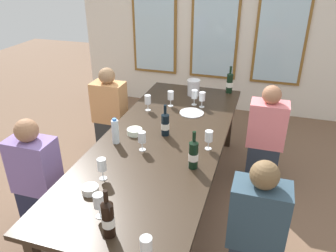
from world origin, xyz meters
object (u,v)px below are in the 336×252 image
Objects in this scene: seated_person_2 at (37,181)px; seated_person_3 at (256,233)px; wine_bottle_3 at (193,154)px; dining_table at (163,144)px; wine_glass_2 at (148,100)px; wine_glass_7 at (102,165)px; seated_person_0 at (110,115)px; wine_glass_1 at (99,201)px; wine_glass_4 at (171,96)px; tasting_bowl_1 at (90,189)px; tasting_bowl_0 at (135,131)px; seated_person_1 at (265,138)px; wine_bottle_2 at (165,124)px; wine_glass_5 at (146,245)px; wine_glass_8 at (194,95)px; wine_bottle_0 at (108,218)px; water_bottle at (115,131)px; wine_glass_6 at (142,138)px; wine_glass_0 at (209,137)px; wine_glass_3 at (202,97)px; wine_bottle_1 at (230,83)px; white_plate_0 at (192,113)px; metal_pitcher at (194,87)px.

seated_person_2 and seated_person_3 have the same top height.
dining_table is at bearing 134.46° from wine_bottle_3.
seated_person_3 is (1.26, -1.28, -0.33)m from wine_glass_2.
seated_person_0 is at bearing 114.69° from wine_glass_7.
wine_glass_1 is 1.10m from seated_person_3.
seated_person_2 is at bearing 152.60° from wine_glass_1.
seated_person_2 is (-0.76, -1.40, -0.33)m from wine_glass_4.
tasting_bowl_1 is at bearing -105.46° from dining_table.
tasting_bowl_0 is 0.56m from wine_glass_2.
dining_table is at bearing -78.60° from wine_glass_4.
dining_table is 1.18m from seated_person_0.
seated_person_1 reaches higher than tasting_bowl_0.
wine_bottle_2 is 0.68m from wine_glass_4.
wine_glass_8 is (-0.25, 2.20, -0.00)m from wine_glass_5.
wine_bottle_0 reaches higher than water_bottle.
wine_glass_5 and wine_glass_8 have the same top height.
wine_glass_6 is at bearing 92.59° from wine_glass_1.
wine_glass_1 is 1.00× the size of wine_glass_2.
wine_glass_3 is at bearing 105.58° from wine_glass_0.
tasting_bowl_0 is at bearing -117.58° from wine_bottle_1.
wine_glass_5 is 0.85m from wine_glass_7.
seated_person_2 is at bearing 151.37° from wine_glass_5.
dining_table is 1.41m from wine_bottle_1.
wine_bottle_1 is at bearing 24.40° from seated_person_0.
seated_person_1 reaches higher than wine_glass_3.
seated_person_3 reaches higher than dining_table.
seated_person_1 is (0.79, 0.07, -0.22)m from white_plate_0.
wine_glass_5 is 0.16× the size of seated_person_1.
seated_person_3 reaches higher than wine_bottle_3.
wine_bottle_0 reaches higher than wine_glass_7.
wine_glass_5 reaches higher than tasting_bowl_1.
wine_glass_0 is at bearing 125.45° from seated_person_3.
white_plate_0 is 1.48× the size of wine_glass_4.
metal_pitcher is 1.38m from wine_glass_6.
wine_bottle_1 is 2.34m from tasting_bowl_1.
wine_bottle_2 is at bearing -108.35° from wine_bottle_1.
metal_pitcher is 0.57× the size of wine_bottle_0.
water_bottle reaches higher than dining_table.
water_bottle is 0.82m from wine_glass_0.
wine_bottle_1 is 1.91× the size of wine_glass_5.
wine_bottle_2 is 1.74× the size of wine_glass_3.
seated_person_0 is at bearing 141.16° from seated_person_3.
tasting_bowl_0 is at bearing 124.64° from wine_glass_6.
tasting_bowl_0 is 0.83× the size of wine_glass_5.
wine_glass_6 is 1.31m from seated_person_0.
tasting_bowl_1 is at bearing -68.03° from seated_person_0.
wine_glass_5 is (0.62, -1.35, 0.10)m from tasting_bowl_0.
dining_table is 16.40× the size of wine_glass_0.
dining_table is 0.87m from wine_glass_8.
wine_glass_0 is 1.00× the size of wine_glass_2.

